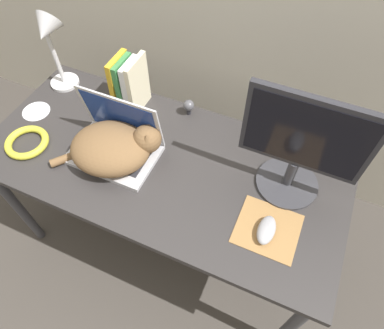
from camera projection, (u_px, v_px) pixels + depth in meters
The scene contains 12 objects.
ground_plane at pixel (142, 293), 1.74m from camera, with size 12.00×12.00×0.00m, color #3D3833.
desk at pixel (163, 172), 1.40m from camera, with size 1.44×0.67×0.71m.
laptop at pixel (116, 143), 1.34m from camera, with size 0.34×0.23×0.24m.
cat at pixel (114, 147), 1.29m from camera, with size 0.40×0.33×0.16m.
external_monitor at pixel (302, 146), 1.10m from camera, with size 0.40×0.23×0.43m.
mousepad at pixel (268, 229), 1.17m from camera, with size 0.21×0.20×0.00m.
computer_mouse at pixel (266, 230), 1.15m from camera, with size 0.06×0.11×0.04m.
book_row at pixel (129, 84), 1.44m from camera, with size 0.12×0.14×0.25m.
desk_lamp at pixel (50, 41), 1.38m from camera, with size 0.17×0.17×0.39m.
cable_coil at pixel (27, 142), 1.38m from camera, with size 0.17×0.17×0.03m.
webcam at pixel (189, 106), 1.46m from camera, with size 0.05×0.05×0.07m.
cd_disc at pixel (36, 111), 1.50m from camera, with size 0.12×0.12×0.00m.
Camera 1 is at (0.43, -0.35, 1.79)m, focal length 32.00 mm.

